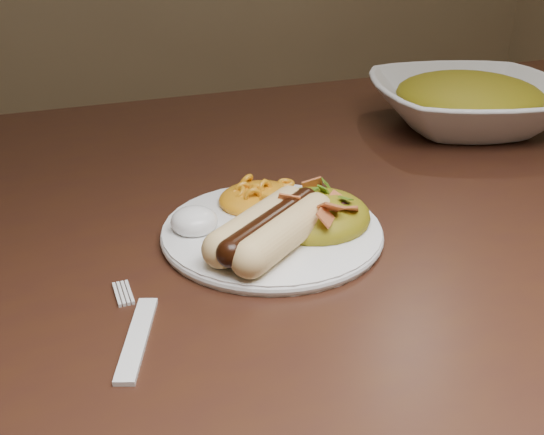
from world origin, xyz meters
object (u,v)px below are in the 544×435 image
object	(u,v)px
plate	(272,232)
serving_bowl	(468,105)
table	(300,275)
fork	(137,338)

from	to	relation	value
plate	serving_bowl	world-z (taller)	serving_bowl
table	plate	world-z (taller)	plate
fork	table	bearing A→B (deg)	61.14
table	fork	bearing A→B (deg)	-139.46
fork	plate	bearing A→B (deg)	57.97
table	plate	bearing A→B (deg)	-132.54
table	fork	world-z (taller)	fork
table	serving_bowl	xyz separation A→B (m)	(0.32, 0.15, 0.13)
plate	serving_bowl	xyz separation A→B (m)	(0.38, 0.21, 0.03)
fork	serving_bowl	bearing A→B (deg)	52.33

